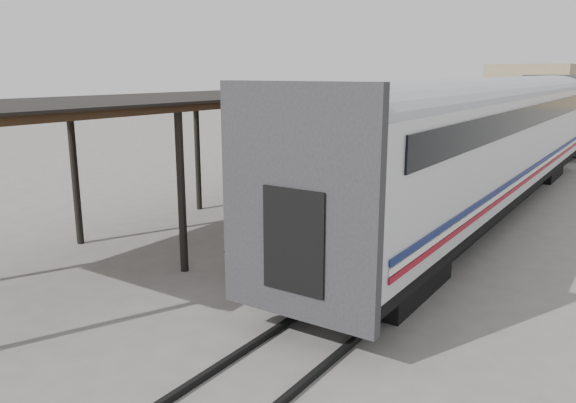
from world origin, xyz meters
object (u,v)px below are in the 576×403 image
at_px(baggage_cart, 283,238).
at_px(porter, 276,205).
at_px(pedestrian, 395,162).
at_px(luggage_tug, 424,151).

distance_m(baggage_cart, porter, 1.25).
relative_size(baggage_cart, porter, 1.60).
xyz_separation_m(porter, pedestrian, (-2.68, 13.45, -0.94)).
bearing_deg(porter, luggage_tug, 28.33).
bearing_deg(luggage_tug, porter, -102.66).
xyz_separation_m(baggage_cart, porter, (0.25, -0.65, 1.04)).
bearing_deg(pedestrian, porter, 94.96).
height_order(baggage_cart, luggage_tug, luggage_tug).
distance_m(porter, pedestrian, 13.75).
distance_m(luggage_tug, pedestrian, 4.95).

